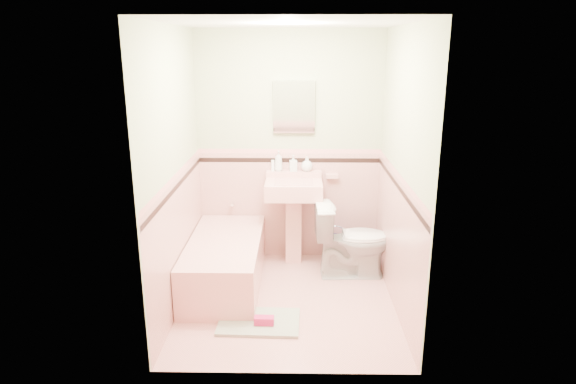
{
  "coord_description": "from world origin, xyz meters",
  "views": [
    {
      "loc": [
        0.08,
        -4.28,
        2.32
      ],
      "look_at": [
        0.0,
        0.25,
        1.0
      ],
      "focal_mm": 31.3,
      "sensor_mm": 36.0,
      "label": 1
    }
  ],
  "objects_px": {
    "bucket": "(335,250)",
    "medicine_cabinet": "(294,107)",
    "soap_bottle_mid": "(293,163)",
    "sink": "(294,223)",
    "bathtub": "(225,264)",
    "shoe": "(264,320)",
    "soap_bottle_right": "(307,164)",
    "soap_bottle_left": "(279,161)",
    "toilet": "(352,240)"
  },
  "relations": [
    {
      "from": "medicine_cabinet",
      "to": "soap_bottle_mid",
      "type": "bearing_deg",
      "value": -102.18
    },
    {
      "from": "soap_bottle_right",
      "to": "soap_bottle_mid",
      "type": "bearing_deg",
      "value": 180.0
    },
    {
      "from": "soap_bottle_left",
      "to": "bucket",
      "type": "xyz_separation_m",
      "value": [
        0.63,
        -0.13,
        -0.98
      ]
    },
    {
      "from": "soap_bottle_left",
      "to": "toilet",
      "type": "height_order",
      "value": "soap_bottle_left"
    },
    {
      "from": "soap_bottle_mid",
      "to": "bucket",
      "type": "height_order",
      "value": "soap_bottle_mid"
    },
    {
      "from": "soap_bottle_mid",
      "to": "bathtub",
      "type": "bearing_deg",
      "value": -133.49
    },
    {
      "from": "soap_bottle_mid",
      "to": "sink",
      "type": "bearing_deg",
      "value": -87.94
    },
    {
      "from": "medicine_cabinet",
      "to": "soap_bottle_left",
      "type": "height_order",
      "value": "medicine_cabinet"
    },
    {
      "from": "sink",
      "to": "soap_bottle_right",
      "type": "bearing_deg",
      "value": 51.77
    },
    {
      "from": "soap_bottle_left",
      "to": "shoe",
      "type": "height_order",
      "value": "soap_bottle_left"
    },
    {
      "from": "soap_bottle_left",
      "to": "soap_bottle_right",
      "type": "distance_m",
      "value": 0.31
    },
    {
      "from": "soap_bottle_right",
      "to": "bucket",
      "type": "distance_m",
      "value": 1.01
    },
    {
      "from": "soap_bottle_left",
      "to": "medicine_cabinet",
      "type": "bearing_deg",
      "value": 10.2
    },
    {
      "from": "soap_bottle_left",
      "to": "toilet",
      "type": "bearing_deg",
      "value": -30.76
    },
    {
      "from": "bathtub",
      "to": "soap_bottle_mid",
      "type": "relative_size",
      "value": 8.68
    },
    {
      "from": "bathtub",
      "to": "toilet",
      "type": "bearing_deg",
      "value": 10.83
    },
    {
      "from": "soap_bottle_right",
      "to": "shoe",
      "type": "bearing_deg",
      "value": -104.3
    },
    {
      "from": "sink",
      "to": "shoe",
      "type": "bearing_deg",
      "value": -100.35
    },
    {
      "from": "soap_bottle_mid",
      "to": "soap_bottle_right",
      "type": "xyz_separation_m",
      "value": [
        0.15,
        0.0,
        -0.01
      ]
    },
    {
      "from": "soap_bottle_right",
      "to": "toilet",
      "type": "bearing_deg",
      "value": -44.6
    },
    {
      "from": "medicine_cabinet",
      "to": "soap_bottle_right",
      "type": "distance_m",
      "value": 0.63
    },
    {
      "from": "bucket",
      "to": "shoe",
      "type": "bearing_deg",
      "value": -117.14
    },
    {
      "from": "soap_bottle_left",
      "to": "soap_bottle_right",
      "type": "relative_size",
      "value": 1.38
    },
    {
      "from": "sink",
      "to": "bucket",
      "type": "relative_size",
      "value": 3.37
    },
    {
      "from": "bathtub",
      "to": "toilet",
      "type": "xyz_separation_m",
      "value": [
        1.29,
        0.25,
        0.17
      ]
    },
    {
      "from": "sink",
      "to": "shoe",
      "type": "xyz_separation_m",
      "value": [
        -0.24,
        -1.33,
        -0.41
      ]
    },
    {
      "from": "sink",
      "to": "toilet",
      "type": "distance_m",
      "value": 0.68
    },
    {
      "from": "bathtub",
      "to": "bucket",
      "type": "bearing_deg",
      "value": 26.89
    },
    {
      "from": "medicine_cabinet",
      "to": "toilet",
      "type": "relative_size",
      "value": 0.7
    },
    {
      "from": "toilet",
      "to": "shoe",
      "type": "relative_size",
      "value": 4.68
    },
    {
      "from": "soap_bottle_left",
      "to": "soap_bottle_mid",
      "type": "relative_size",
      "value": 1.28
    },
    {
      "from": "bathtub",
      "to": "soap_bottle_right",
      "type": "xyz_separation_m",
      "value": [
        0.82,
        0.71,
        0.86
      ]
    },
    {
      "from": "bucket",
      "to": "medicine_cabinet",
      "type": "bearing_deg",
      "value": 160.97
    },
    {
      "from": "bathtub",
      "to": "soap_bottle_right",
      "type": "relative_size",
      "value": 9.38
    },
    {
      "from": "bathtub",
      "to": "medicine_cabinet",
      "type": "distance_m",
      "value": 1.78
    },
    {
      "from": "soap_bottle_mid",
      "to": "shoe",
      "type": "relative_size",
      "value": 1.03
    },
    {
      "from": "bathtub",
      "to": "soap_bottle_right",
      "type": "height_order",
      "value": "soap_bottle_right"
    },
    {
      "from": "soap_bottle_left",
      "to": "soap_bottle_mid",
      "type": "distance_m",
      "value": 0.16
    },
    {
      "from": "shoe",
      "to": "soap_bottle_right",
      "type": "bearing_deg",
      "value": 77.24
    },
    {
      "from": "soap_bottle_left",
      "to": "shoe",
      "type": "bearing_deg",
      "value": -92.87
    },
    {
      "from": "medicine_cabinet",
      "to": "toilet",
      "type": "xyz_separation_m",
      "value": [
        0.61,
        -0.49,
        -1.31
      ]
    },
    {
      "from": "bucket",
      "to": "shoe",
      "type": "relative_size",
      "value": 1.67
    },
    {
      "from": "soap_bottle_left",
      "to": "bucket",
      "type": "relative_size",
      "value": 0.79
    },
    {
      "from": "soap_bottle_right",
      "to": "shoe",
      "type": "xyz_separation_m",
      "value": [
        -0.38,
        -1.51,
        -1.03
      ]
    },
    {
      "from": "sink",
      "to": "shoe",
      "type": "relative_size",
      "value": 5.63
    },
    {
      "from": "sink",
      "to": "soap_bottle_mid",
      "type": "height_order",
      "value": "soap_bottle_mid"
    },
    {
      "from": "bucket",
      "to": "toilet",
      "type": "bearing_deg",
      "value": -66.1
    },
    {
      "from": "soap_bottle_left",
      "to": "shoe",
      "type": "relative_size",
      "value": 1.32
    },
    {
      "from": "bathtub",
      "to": "medicine_cabinet",
      "type": "height_order",
      "value": "medicine_cabinet"
    },
    {
      "from": "bucket",
      "to": "bathtub",
      "type": "bearing_deg",
      "value": -153.11
    }
  ]
}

